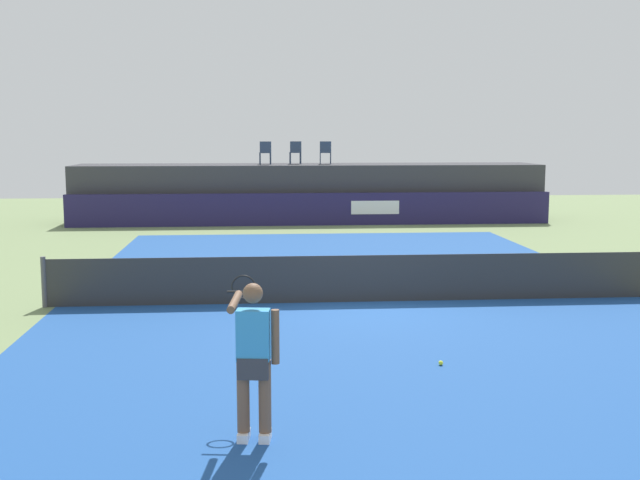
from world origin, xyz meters
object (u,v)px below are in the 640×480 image
spectator_chair_far_left (265,152)px  tennis_ball (441,363)px  spectator_chair_left (295,151)px  spectator_chair_center (325,152)px  net_post_near (44,282)px  tennis_player (253,355)px

spectator_chair_far_left → tennis_ball: 19.85m
spectator_chair_far_left → tennis_ball: (2.32, -19.53, -2.66)m
spectator_chair_left → tennis_ball: size_ratio=13.06×
spectator_chair_center → net_post_near: spectator_chair_center is taller
spectator_chair_far_left → net_post_near: (-4.51, -15.05, -2.19)m
spectator_chair_left → net_post_near: 16.57m
tennis_ball → net_post_near: bearing=146.7°
spectator_chair_far_left → tennis_player: (-0.39, -22.14, -1.73)m
tennis_player → tennis_ball: tennis_player is taller
spectator_chair_left → tennis_player: spectator_chair_left is taller
spectator_chair_center → net_post_near: bearing=-114.3°
spectator_chair_left → tennis_player: bearing=-94.0°
tennis_player → tennis_ball: size_ratio=26.03×
tennis_player → tennis_ball: 3.87m
spectator_chair_far_left → spectator_chair_left: size_ratio=1.00×
spectator_chair_left → tennis_ball: (1.14, -19.88, -2.66)m
tennis_player → spectator_chair_center: bearing=83.0°
net_post_near → tennis_ball: bearing=-33.3°
net_post_near → tennis_ball: (6.83, -4.48, -0.46)m
spectator_chair_left → net_post_near: spectator_chair_left is taller
spectator_chair_far_left → tennis_player: bearing=-91.0°
spectator_chair_far_left → tennis_ball: spectator_chair_far_left is taller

